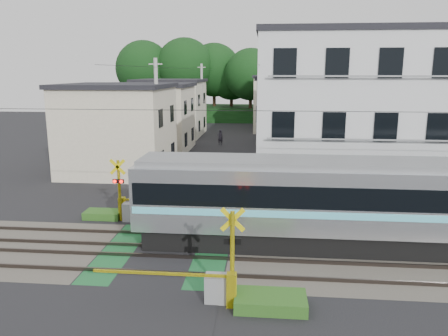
# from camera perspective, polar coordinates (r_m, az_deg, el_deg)

# --- Properties ---
(ground) EXTENTS (120.00, 120.00, 0.00)m
(ground) POSITION_cam_1_polar(r_m,az_deg,el_deg) (18.01, -7.76, -10.88)
(ground) COLOR black
(track_bed) EXTENTS (120.00, 120.00, 0.14)m
(track_bed) POSITION_cam_1_polar(r_m,az_deg,el_deg) (17.99, -7.77, -10.77)
(track_bed) COLOR #47423A
(track_bed) RESTS_ON ground
(commuter_train) EXTENTS (17.75, 2.80, 3.69)m
(commuter_train) POSITION_cam_1_polar(r_m,az_deg,el_deg) (18.39, 16.66, -4.34)
(commuter_train) COLOR black
(commuter_train) RESTS_ON ground
(crossing_signal_near) EXTENTS (4.74, 0.65, 3.09)m
(crossing_signal_near) POSITION_cam_1_polar(r_m,az_deg,el_deg) (14.03, -0.69, -14.61)
(crossing_signal_near) COLOR yellow
(crossing_signal_near) RESTS_ON ground
(crossing_signal_far) EXTENTS (4.74, 0.65, 3.09)m
(crossing_signal_far) POSITION_cam_1_polar(r_m,az_deg,el_deg) (21.74, -12.31, -4.92)
(crossing_signal_far) COLOR yellow
(crossing_signal_far) RESTS_ON ground
(apartment_block) EXTENTS (10.20, 8.36, 9.30)m
(apartment_block) POSITION_cam_1_polar(r_m,az_deg,el_deg) (26.09, 15.61, 6.63)
(apartment_block) COLOR silver
(apartment_block) RESTS_ON ground
(houses_row) EXTENTS (22.07, 31.35, 6.80)m
(houses_row) POSITION_cam_1_polar(r_m,az_deg,el_deg) (42.33, 0.44, 7.23)
(houses_row) COLOR beige
(houses_row) RESTS_ON ground
(tree_hill) EXTENTS (40.00, 11.90, 11.93)m
(tree_hill) POSITION_cam_1_polar(r_m,az_deg,el_deg) (65.21, 0.91, 11.27)
(tree_hill) COLOR #113512
(tree_hill) RESTS_ON ground
(catenary) EXTENTS (60.00, 5.04, 7.00)m
(catenary) POSITION_cam_1_polar(r_m,az_deg,el_deg) (16.59, 12.48, 0.33)
(catenary) COLOR #2D2D33
(catenary) RESTS_ON ground
(utility_poles) EXTENTS (7.90, 42.00, 8.00)m
(utility_poles) POSITION_cam_1_polar(r_m,az_deg,el_deg) (39.52, -1.83, 8.07)
(utility_poles) COLOR #A5A5A0
(utility_poles) RESTS_ON ground
(pedestrian) EXTENTS (0.67, 0.57, 1.55)m
(pedestrian) POSITION_cam_1_polar(r_m,az_deg,el_deg) (43.14, -0.50, 4.03)
(pedestrian) COLOR #2F2B36
(pedestrian) RESTS_ON ground
(weed_patches) EXTENTS (10.25, 8.80, 0.40)m
(weed_patches) POSITION_cam_1_polar(r_m,az_deg,el_deg) (17.55, -2.16, -10.75)
(weed_patches) COLOR #2D5E1E
(weed_patches) RESTS_ON ground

